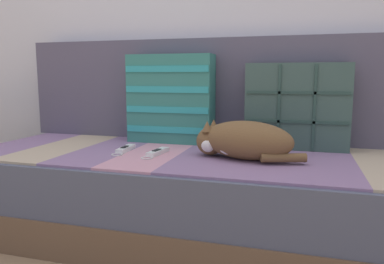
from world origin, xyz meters
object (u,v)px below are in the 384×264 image
game_remote_far (125,149)px  throw_pillow_striped (171,99)px  sleeping_cat (241,141)px  game_remote_near (157,152)px  couch (185,192)px  throw_pillow_quilted (297,106)px

game_remote_far → throw_pillow_striped: bearing=67.2°
throw_pillow_striped → game_remote_far: 0.37m
sleeping_cat → game_remote_near: bearing=-178.0°
game_remote_near → game_remote_far: bearing=170.7°
game_remote_near → game_remote_far: size_ratio=1.00×
couch → game_remote_near: size_ratio=9.98×
throw_pillow_striped → game_remote_far: size_ratio=2.17×
game_remote_far → couch: bearing=15.7°
game_remote_near → throw_pillow_quilted: bearing=28.8°
throw_pillow_quilted → sleeping_cat: (-0.21, -0.30, -0.12)m
throw_pillow_quilted → throw_pillow_striped: size_ratio=1.05×
throw_pillow_quilted → throw_pillow_striped: 0.61m
couch → game_remote_far: (-0.26, -0.07, 0.20)m
couch → throw_pillow_quilted: (0.47, 0.21, 0.39)m
throw_pillow_quilted → throw_pillow_striped: throw_pillow_striped is taller
couch → throw_pillow_quilted: throw_pillow_quilted is taller
couch → throw_pillow_quilted: size_ratio=4.37×
throw_pillow_quilted → couch: bearing=-155.9°
couch → throw_pillow_striped: 0.48m
throw_pillow_striped → game_remote_near: 0.38m
throw_pillow_striped → throw_pillow_quilted: bearing=0.0°
game_remote_near → game_remote_far: (-0.16, 0.03, 0.00)m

